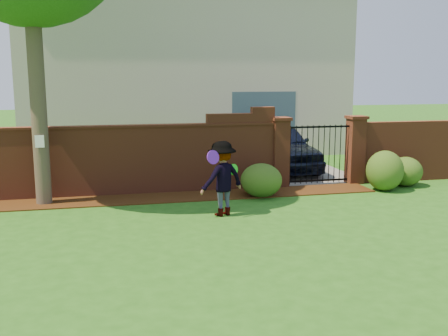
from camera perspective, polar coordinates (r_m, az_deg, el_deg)
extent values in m
cube|color=#235916|center=(9.75, 0.32, -7.60)|extent=(80.00, 80.00, 0.01)
cube|color=#331A09|center=(12.78, -7.28, -3.30)|extent=(11.10, 1.08, 0.03)
cube|color=brown|center=(13.21, -12.84, 0.67)|extent=(8.70, 0.25, 1.70)
cube|color=brown|center=(13.53, 1.82, 5.40)|extent=(1.80, 0.25, 0.30)
cube|color=brown|center=(13.68, 4.27, 6.39)|extent=(0.60, 0.25, 0.16)
cube|color=brown|center=(13.10, -12.99, 4.47)|extent=(8.70, 0.31, 0.06)
cube|color=brown|center=(15.83, 20.70, 1.80)|extent=(4.00, 0.25, 1.70)
cube|color=brown|center=(13.96, 6.17, 1.56)|extent=(0.42, 0.42, 1.80)
cube|color=brown|center=(13.85, 6.25, 5.41)|extent=(0.50, 0.50, 0.08)
cube|color=brown|center=(14.82, 14.25, 1.81)|extent=(0.42, 0.42, 1.80)
cube|color=brown|center=(14.72, 14.41, 5.43)|extent=(0.50, 0.50, 0.08)
cylinder|color=black|center=(14.06, 7.29, 1.40)|extent=(0.02, 0.02, 1.60)
cylinder|color=black|center=(14.12, 7.91, 1.42)|extent=(0.02, 0.02, 1.60)
cylinder|color=black|center=(14.17, 8.52, 1.44)|extent=(0.02, 0.02, 1.60)
cylinder|color=black|center=(14.23, 9.13, 1.46)|extent=(0.02, 0.02, 1.60)
cylinder|color=black|center=(14.30, 9.73, 1.48)|extent=(0.02, 0.02, 1.60)
cylinder|color=black|center=(14.36, 10.33, 1.50)|extent=(0.02, 0.02, 1.60)
cylinder|color=black|center=(14.42, 10.92, 1.52)|extent=(0.02, 0.02, 1.60)
cylinder|color=black|center=(14.49, 11.50, 1.53)|extent=(0.02, 0.02, 1.60)
cylinder|color=black|center=(14.55, 12.08, 1.55)|extent=(0.02, 0.02, 1.60)
cylinder|color=black|center=(14.62, 12.66, 1.57)|extent=(0.02, 0.02, 1.60)
cylinder|color=black|center=(14.69, 13.23, 1.59)|extent=(0.02, 0.02, 1.60)
cube|color=black|center=(14.48, 10.23, -1.36)|extent=(1.78, 0.03, 0.05)
cube|color=black|center=(14.27, 10.42, 4.48)|extent=(1.78, 0.03, 0.05)
cube|color=slate|center=(18.19, 5.30, 0.72)|extent=(3.20, 8.00, 0.01)
cube|color=beige|center=(21.27, -4.52, 10.19)|extent=(12.00, 6.00, 6.00)
cube|color=#384C5B|center=(19.03, 4.37, 4.77)|extent=(2.40, 0.12, 2.40)
imported|color=black|center=(16.43, 6.15, 2.33)|extent=(1.92, 4.47, 1.51)
cylinder|color=#413427|center=(12.54, -20.10, 11.98)|extent=(0.36, 0.36, 7.00)
cube|color=white|center=(12.42, -19.64, 2.77)|extent=(0.20, 0.01, 0.28)
ellipsoid|color=#234A16|center=(12.81, 4.13, -1.36)|extent=(1.03, 1.03, 0.84)
ellipsoid|color=#234A16|center=(14.09, 17.28, -0.29)|extent=(0.96, 0.96, 1.05)
ellipsoid|color=#234A16|center=(14.89, 19.35, -0.36)|extent=(0.90, 0.90, 0.80)
imported|color=gray|center=(11.00, -0.14, -1.19)|extent=(1.19, 0.95, 1.61)
cylinder|color=#661DB7|center=(10.58, -1.22, 1.19)|extent=(0.30, 0.20, 0.29)
cylinder|color=#1BCF1D|center=(11.11, 1.06, -0.16)|extent=(0.24, 0.17, 0.24)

